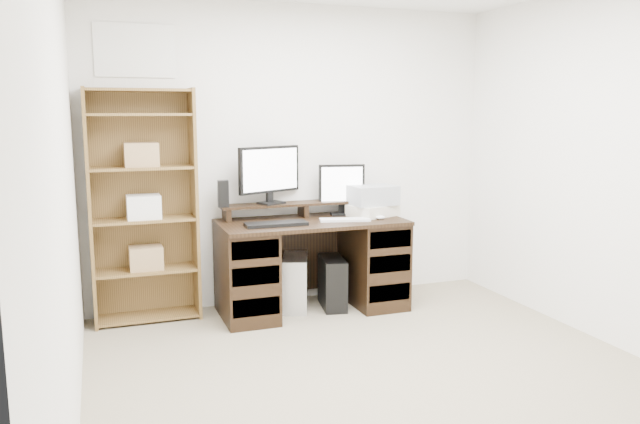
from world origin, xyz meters
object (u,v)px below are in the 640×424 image
desk (311,263)px  tower_black (332,282)px  printer (373,210)px  bookshelf (143,204)px  tower_silver (295,282)px  monitor_small (342,187)px  monitor_wide (269,172)px

desk → tower_black: (0.19, -0.00, -0.18)m
printer → desk: bearing=161.5°
printer → bookshelf: bearing=152.7°
printer → tower_black: size_ratio=0.85×
tower_black → tower_silver: bearing=176.0°
desk → monitor_small: (0.34, 0.18, 0.59)m
desk → monitor_small: bearing=27.6°
printer → bookshelf: (-1.86, 0.18, 0.12)m
bookshelf → tower_black: bearing=-8.2°
monitor_small → tower_silver: (-0.45, -0.10, -0.76)m
desk → monitor_wide: size_ratio=2.67×
printer → tower_silver: (-0.68, 0.04, -0.58)m
desk → tower_black: desk is taller
monitor_small → printer: size_ratio=1.13×
monitor_wide → printer: size_ratio=1.48×
desk → bookshelf: bearing=170.7°
printer → bookshelf: bookshelf is taller
monitor_wide → printer: monitor_wide is taller
desk → monitor_small: size_ratio=3.50×
monitor_wide → tower_silver: monitor_wide is taller
desk → printer: 0.70m
bookshelf → monitor_wide: bearing=0.3°
monitor_small → printer: 0.33m
bookshelf → monitor_small: bearing=-1.3°
monitor_wide → tower_black: size_ratio=1.26×
desk → monitor_wide: 0.83m
printer → bookshelf: 1.87m
monitor_small → tower_silver: size_ratio=0.97×
monitor_wide → printer: 0.93m
desk → monitor_small: monitor_small is taller
desk → tower_silver: (-0.11, 0.08, -0.17)m
desk → bookshelf: bookshelf is taller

